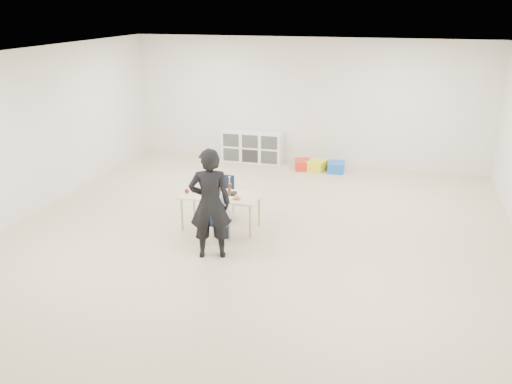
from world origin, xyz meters
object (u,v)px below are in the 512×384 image
(cubby_shelf, at_px, (252,147))
(adult, at_px, (210,204))
(chair_near, at_px, (218,221))
(table, at_px, (221,211))
(child, at_px, (218,209))

(cubby_shelf, bearing_deg, adult, -81.11)
(chair_near, xyz_separation_m, adult, (0.05, -0.47, 0.46))
(chair_near, relative_size, adult, 0.43)
(table, bearing_deg, child, -74.38)
(adult, bearing_deg, child, -102.98)
(child, height_order, cubby_shelf, child)
(table, relative_size, adult, 0.78)
(chair_near, height_order, child, child)
(chair_near, bearing_deg, table, 105.62)
(child, relative_size, cubby_shelf, 0.78)
(child, height_order, adult, adult)
(table, height_order, cubby_shelf, cubby_shelf)
(cubby_shelf, bearing_deg, table, -81.63)
(child, distance_m, cubby_shelf, 4.51)
(chair_near, xyz_separation_m, cubby_shelf, (-0.72, 4.45, 0.00))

